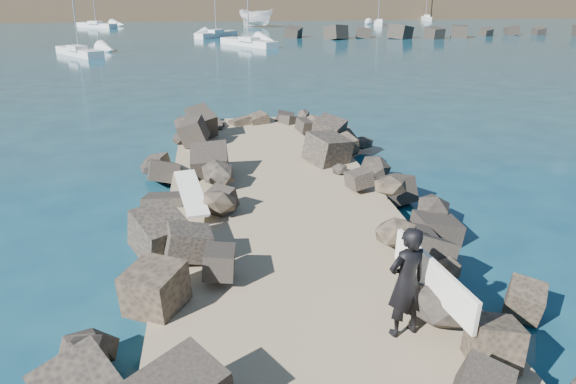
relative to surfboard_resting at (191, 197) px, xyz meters
name	(u,v)px	position (x,y,z in m)	size (l,w,h in m)	color
ground	(283,232)	(2.33, -0.20, -1.04)	(800.00, 800.00, 0.00)	#0F384C
jetty	(294,256)	(2.33, -2.20, -0.74)	(6.00, 26.00, 0.60)	#8C7759
riprap_left	(166,246)	(-0.57, -1.70, -0.54)	(2.60, 22.00, 1.00)	black
riprap_right	(409,232)	(5.23, -1.70, -0.54)	(2.60, 22.00, 1.00)	black
breakwater_secondary	(504,31)	(37.33, 54.80, -0.44)	(52.00, 4.00, 1.20)	black
surfboard_resting	(191,197)	(0.00, 0.00, 0.00)	(0.55, 2.20, 0.07)	white
boat_imported	(256,18)	(7.96, 75.47, 0.31)	(2.63, 6.99, 2.70)	silver
surfer_with_board	(410,282)	(3.72, -5.87, 0.54)	(1.12, 2.38, 1.95)	black
sailboat_f	(426,18)	(39.93, 88.62, -0.69)	(1.66, 4.96, 6.10)	silver
sailboat_e	(96,25)	(-16.17, 77.70, -0.69)	(6.77, 6.01, 8.94)	silver
sailboat_c	(249,42)	(4.81, 47.71, -0.69)	(5.85, 7.52, 9.44)	silver
sailboat_b	(216,34)	(1.57, 58.43, -0.69)	(5.36, 5.83, 7.90)	silver
sailboat_d	(378,23)	(27.52, 76.73, -0.69)	(2.84, 5.88, 7.08)	silver
sailboat_a	(79,52)	(-11.20, 41.02, -0.69)	(5.29, 6.61, 8.45)	silver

